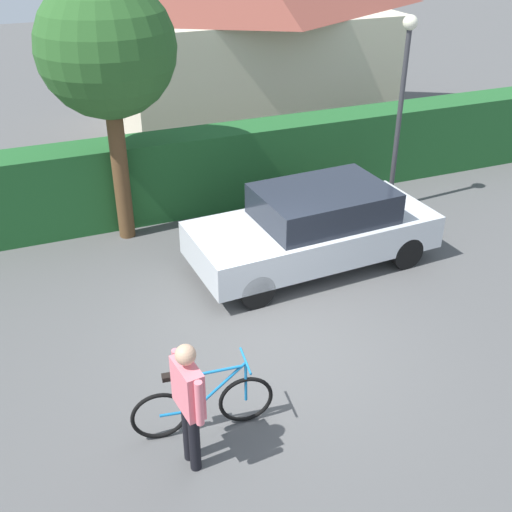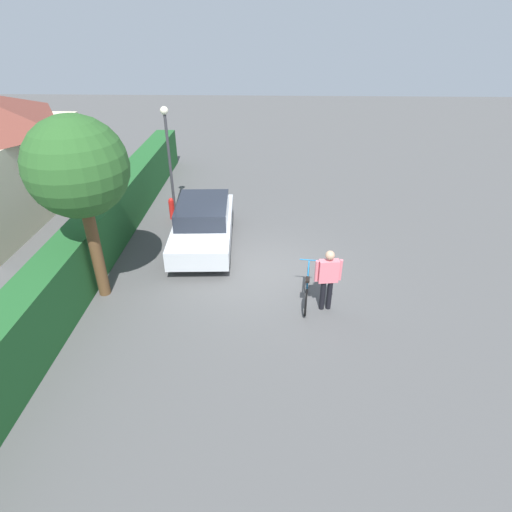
% 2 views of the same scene
% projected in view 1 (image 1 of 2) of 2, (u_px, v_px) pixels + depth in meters
% --- Properties ---
extents(ground_plane, '(60.00, 60.00, 0.00)m').
position_uv_depth(ground_plane, '(271.00, 346.00, 9.20)').
color(ground_plane, '#4F4F4F').
extents(hedge_row, '(20.27, 0.90, 1.64)m').
position_uv_depth(hedge_row, '(177.00, 174.00, 12.76)').
color(hedge_row, '#1F5727').
rests_on(hedge_row, ground).
extents(house_distant, '(7.82, 4.45, 4.46)m').
position_uv_depth(house_distant, '(253.00, 41.00, 17.31)').
color(house_distant, beige).
rests_on(house_distant, ground).
extents(parked_car_near, '(4.37, 2.03, 1.42)m').
position_uv_depth(parked_car_near, '(315.00, 226.00, 10.92)').
color(parked_car_near, silver).
rests_on(parked_car_near, ground).
extents(bicycle, '(1.75, 0.50, 0.97)m').
position_uv_depth(bicycle, '(203.00, 405.00, 7.58)').
color(bicycle, black).
rests_on(bicycle, ground).
extents(person_rider, '(0.26, 0.68, 1.70)m').
position_uv_depth(person_rider, '(189.00, 397.00, 6.81)').
color(person_rider, black).
rests_on(person_rider, ground).
extents(street_lamp, '(0.28, 0.28, 3.87)m').
position_uv_depth(street_lamp, '(403.00, 88.00, 12.06)').
color(street_lamp, '#38383D').
rests_on(street_lamp, ground).
extents(tree_kerbside, '(2.37, 2.37, 4.73)m').
position_uv_depth(tree_kerbside, '(106.00, 50.00, 10.47)').
color(tree_kerbside, brown).
rests_on(tree_kerbside, ground).
extents(fire_hydrant, '(0.20, 0.20, 0.81)m').
position_uv_depth(fire_hydrant, '(365.00, 195.00, 12.86)').
color(fire_hydrant, red).
rests_on(fire_hydrant, ground).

